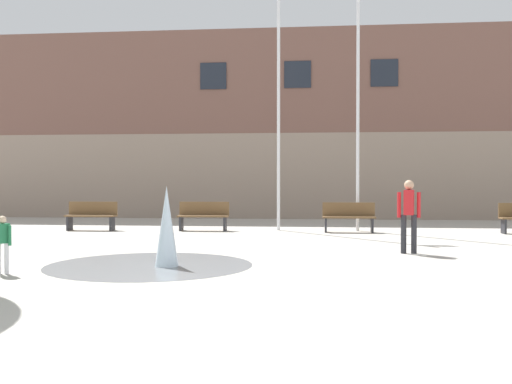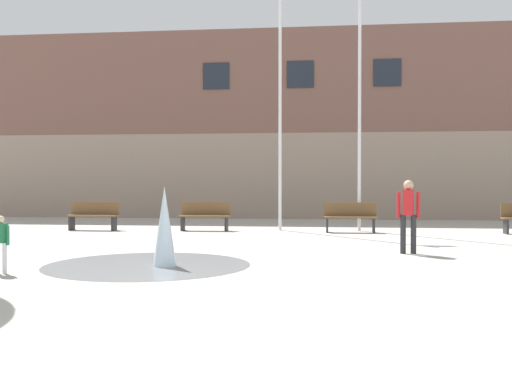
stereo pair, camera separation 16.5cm
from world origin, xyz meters
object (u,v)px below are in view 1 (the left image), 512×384
(park_bench_under_right_flagpole, at_px, (349,217))
(child_in_fountain, at_px, (3,240))
(park_bench_under_left_flagpole, at_px, (203,215))
(flagpole_left, at_px, (279,89))
(adult_watching, at_px, (409,210))
(park_bench_left_of_flagpoles, at_px, (92,215))
(flagpole_right, at_px, (359,92))

(park_bench_under_right_flagpole, height_order, child_in_fountain, child_in_fountain)
(park_bench_under_left_flagpole, relative_size, flagpole_left, 0.19)
(park_bench_under_right_flagpole, bearing_deg, flagpole_left, 165.61)
(flagpole_left, bearing_deg, child_in_fountain, -113.39)
(adult_watching, bearing_deg, flagpole_left, 41.90)
(park_bench_left_of_flagpoles, height_order, adult_watching, adult_watching)
(park_bench_left_of_flagpoles, distance_m, flagpole_right, 9.31)
(adult_watching, bearing_deg, child_in_fountain, 129.76)
(child_in_fountain, relative_size, flagpole_right, 0.12)
(flagpole_left, distance_m, flagpole_right, 2.50)
(child_in_fountain, bearing_deg, flagpole_left, -176.45)
(park_bench_under_right_flagpole, bearing_deg, park_bench_left_of_flagpoles, -179.32)
(park_bench_left_of_flagpoles, relative_size, flagpole_left, 0.19)
(child_in_fountain, distance_m, flagpole_left, 11.01)
(park_bench_under_right_flagpole, distance_m, flagpole_left, 4.60)
(park_bench_under_left_flagpole, xyz_separation_m, flagpole_left, (2.38, 0.42, 4.02))
(flagpole_left, bearing_deg, park_bench_under_left_flagpole, -169.93)
(child_in_fountain, height_order, adult_watching, adult_watching)
(park_bench_left_of_flagpoles, relative_size, flagpole_right, 0.20)
(flagpole_left, bearing_deg, adult_watching, -61.37)
(park_bench_left_of_flagpoles, bearing_deg, flagpole_right, 4.41)
(park_bench_under_left_flagpole, height_order, park_bench_under_right_flagpole, same)
(child_in_fountain, distance_m, adult_watching, 8.12)
(flagpole_left, height_order, flagpole_right, flagpole_left)
(park_bench_under_left_flagpole, xyz_separation_m, park_bench_under_right_flagpole, (4.54, -0.13, 0.00))
(child_in_fountain, relative_size, adult_watching, 0.62)
(park_bench_under_right_flagpole, height_order, flagpole_right, flagpole_right)
(park_bench_left_of_flagpoles, xyz_separation_m, park_bench_under_right_flagpole, (8.11, 0.10, 0.00))
(park_bench_left_of_flagpoles, height_order, park_bench_under_left_flagpole, same)
(park_bench_under_left_flagpole, bearing_deg, flagpole_left, 10.07)
(adult_watching, distance_m, flagpole_right, 6.78)
(park_bench_left_of_flagpoles, bearing_deg, park_bench_under_right_flagpole, 0.68)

